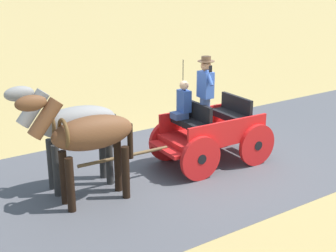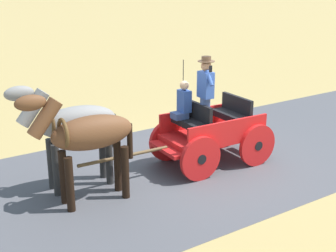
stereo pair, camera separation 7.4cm
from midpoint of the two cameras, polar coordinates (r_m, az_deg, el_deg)
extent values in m
plane|color=tan|center=(10.84, 5.02, -4.26)|extent=(200.00, 200.00, 0.00)
cube|color=#4C4C51|center=(10.84, 5.02, -4.24)|extent=(5.45, 160.00, 0.01)
cube|color=red|center=(10.51, 5.67, -1.16)|extent=(1.29, 2.25, 0.12)
cube|color=red|center=(9.99, 7.66, -0.56)|extent=(0.15, 2.09, 0.44)
cube|color=red|center=(10.86, 3.93, 1.09)|extent=(0.15, 2.09, 0.44)
cube|color=red|center=(9.90, -0.04, -2.91)|extent=(1.09, 0.29, 0.08)
cube|color=red|center=(11.29, 10.54, -0.97)|extent=(0.73, 0.23, 0.06)
cube|color=black|center=(10.05, 2.96, 0.30)|extent=(1.03, 0.40, 0.14)
cube|color=black|center=(10.09, 3.83, 1.65)|extent=(1.02, 0.12, 0.44)
cube|color=black|center=(10.68, 7.87, 1.22)|extent=(1.03, 0.40, 0.14)
cube|color=black|center=(10.73, 8.67, 2.49)|extent=(1.02, 0.12, 0.44)
cylinder|color=red|center=(9.66, 4.24, -4.04)|extent=(0.14, 0.96, 0.96)
cylinder|color=black|center=(9.66, 4.24, -4.04)|extent=(0.13, 0.22, 0.21)
cylinder|color=red|center=(10.67, 0.23, -1.79)|extent=(0.14, 0.96, 0.96)
cylinder|color=black|center=(10.67, 0.23, -1.79)|extent=(0.13, 0.22, 0.21)
cylinder|color=red|center=(10.57, 11.10, -2.35)|extent=(0.14, 0.96, 0.96)
cylinder|color=black|center=(10.57, 11.10, -2.35)|extent=(0.13, 0.22, 0.21)
cylinder|color=red|center=(11.50, 6.81, -0.43)|extent=(0.14, 0.96, 0.96)
cylinder|color=black|center=(11.50, 6.81, -0.43)|extent=(0.13, 0.22, 0.21)
cylinder|color=brown|center=(9.45, -5.16, -3.72)|extent=(0.16, 2.00, 0.07)
cylinder|color=black|center=(10.11, 2.07, 4.52)|extent=(0.02, 0.02, 1.30)
cylinder|color=#384C7F|center=(10.05, 4.75, 1.02)|extent=(0.22, 0.22, 0.90)
cube|color=#2D4C99|center=(9.86, 4.86, 5.08)|extent=(0.35, 0.23, 0.56)
sphere|color=#9E7051|center=(9.78, 4.92, 7.37)|extent=(0.22, 0.22, 0.22)
cylinder|color=#473323|center=(9.76, 4.94, 7.94)|extent=(0.36, 0.36, 0.01)
cylinder|color=#473323|center=(9.75, 4.95, 8.23)|extent=(0.20, 0.20, 0.10)
cylinder|color=#2D4C99|center=(9.66, 5.32, 5.88)|extent=(0.26, 0.09, 0.32)
cube|color=black|center=(9.56, 5.47, 6.98)|extent=(0.02, 0.07, 0.14)
cube|color=#384C7F|center=(10.15, 1.62, 1.31)|extent=(0.29, 0.33, 0.14)
cube|color=#2D4C99|center=(10.13, 2.21, 3.09)|extent=(0.31, 0.21, 0.48)
sphere|color=tan|center=(10.04, 2.24, 5.02)|extent=(0.20, 0.20, 0.20)
ellipsoid|color=brown|center=(8.57, -9.01, -0.79)|extent=(0.66, 1.59, 0.64)
cylinder|color=black|center=(8.56, -11.73, -7.07)|extent=(0.15, 0.15, 1.05)
cylinder|color=black|center=(8.88, -12.47, -6.18)|extent=(0.15, 0.15, 1.05)
cylinder|color=black|center=(8.91, -5.03, -5.71)|extent=(0.15, 0.15, 1.05)
cylinder|color=black|center=(9.22, -5.98, -4.90)|extent=(0.15, 0.15, 1.05)
cylinder|color=brown|center=(8.21, -14.64, 0.93)|extent=(0.30, 0.66, 0.73)
ellipsoid|color=brown|center=(8.08, -16.31, 2.74)|extent=(0.26, 0.55, 0.28)
cube|color=black|center=(8.21, -14.53, 1.19)|extent=(0.09, 0.51, 0.56)
cylinder|color=black|center=(8.94, -4.48, -1.86)|extent=(0.11, 0.11, 0.70)
torus|color=brown|center=(8.38, -12.52, -0.86)|extent=(0.55, 0.11, 0.55)
ellipsoid|color=gray|center=(9.23, -10.77, 0.50)|extent=(0.68, 1.60, 0.64)
cylinder|color=#272726|center=(9.21, -13.32, -5.32)|extent=(0.15, 0.15, 1.05)
cylinder|color=#272726|center=(9.54, -13.93, -4.54)|extent=(0.15, 0.15, 1.05)
cylinder|color=#272726|center=(9.53, -7.00, -4.15)|extent=(0.15, 0.15, 1.05)
cylinder|color=#272726|center=(9.84, -7.81, -3.44)|extent=(0.15, 0.15, 1.05)
cylinder|color=gray|center=(8.91, -16.05, 2.14)|extent=(0.31, 0.67, 0.73)
ellipsoid|color=gray|center=(8.79, -17.61, 3.83)|extent=(0.26, 0.56, 0.28)
cube|color=#272726|center=(8.90, -15.95, 2.39)|extent=(0.10, 0.51, 0.56)
cylinder|color=#272726|center=(9.56, -6.46, -0.57)|extent=(0.11, 0.11, 0.70)
torus|color=brown|center=(9.06, -14.06, 0.47)|extent=(0.55, 0.11, 0.55)
camera|label=1|loc=(0.04, -89.78, 0.07)|focal=49.61mm
camera|label=2|loc=(0.04, 90.22, -0.07)|focal=49.61mm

